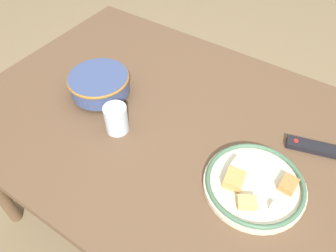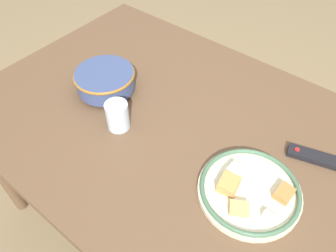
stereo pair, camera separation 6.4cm
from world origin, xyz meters
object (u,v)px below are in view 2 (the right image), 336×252
noodle_bowl (105,80)px  food_plate (249,190)px  tv_remote (316,158)px  drinking_glass (118,116)px

noodle_bowl → food_plate: (0.66, -0.06, -0.04)m
noodle_bowl → tv_remote: (0.77, 0.19, -0.04)m
noodle_bowl → drinking_glass: (0.17, -0.11, -0.00)m
tv_remote → drinking_glass: size_ratio=1.79×
noodle_bowl → food_plate: noodle_bowl is taller
food_plate → tv_remote: 0.27m
noodle_bowl → tv_remote: size_ratio=1.25×
noodle_bowl → drinking_glass: 0.20m
drinking_glass → tv_remote: bearing=26.0°
noodle_bowl → tv_remote: 0.79m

